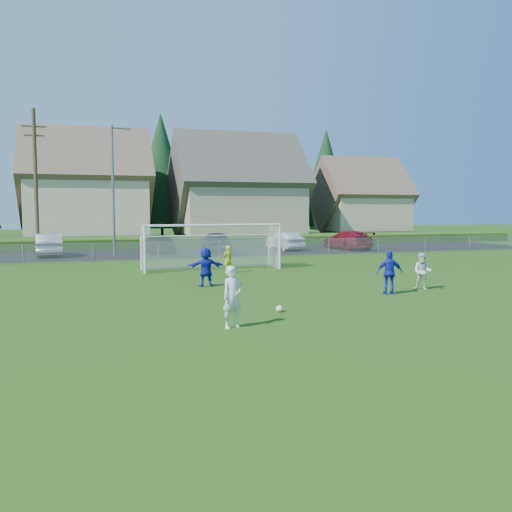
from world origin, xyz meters
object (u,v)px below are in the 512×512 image
at_px(soccer_ball, 279,309).
at_px(car_b, 49,245).
at_px(soccer_goal, 210,240).
at_px(player_white_a, 232,297).
at_px(player_white_b, 422,271).
at_px(car_e, 216,242).
at_px(car_f, 285,241).
at_px(player_blue_b, 206,267).
at_px(car_g, 347,240).
at_px(player_blue_a, 390,273).
at_px(car_d, 158,244).
at_px(goalkeeper, 228,259).

bearing_deg(soccer_ball, car_b, 108.54).
bearing_deg(soccer_goal, player_white_a, -100.86).
height_order(player_white_b, car_e, car_e).
xyz_separation_m(soccer_ball, car_b, (-8.09, 24.12, 0.68)).
bearing_deg(car_f, soccer_goal, 47.59).
bearing_deg(car_e, player_white_b, 108.04).
xyz_separation_m(player_white_b, player_blue_b, (-8.20, 3.65, 0.08)).
bearing_deg(player_white_b, car_g, 118.49).
bearing_deg(car_e, car_b, 1.63).
bearing_deg(soccer_ball, car_f, 68.55).
bearing_deg(player_white_a, player_blue_a, 7.42).
bearing_deg(car_d, soccer_ball, 85.20).
relative_size(player_blue_a, car_f, 0.40).
bearing_deg(car_g, car_f, -13.62).
height_order(player_blue_b, soccer_goal, soccer_goal).
bearing_deg(car_d, car_b, -3.82).
bearing_deg(car_f, player_white_a, 60.94).
distance_m(car_f, car_g, 5.20).
distance_m(player_white_a, player_white_b, 10.29).
distance_m(soccer_ball, player_blue_b, 6.45).
relative_size(player_blue_a, car_g, 0.33).
bearing_deg(soccer_ball, car_d, 91.28).
height_order(player_blue_b, car_d, player_blue_b).
xyz_separation_m(player_blue_b, soccer_goal, (1.69, 6.36, 0.79)).
height_order(soccer_ball, player_blue_b, player_blue_b).
xyz_separation_m(soccer_ball, car_e, (3.57, 22.87, 0.70)).
bearing_deg(car_e, player_blue_a, 102.56).
relative_size(player_white_a, car_d, 0.37).
distance_m(player_blue_a, car_e, 20.88).
bearing_deg(player_white_b, soccer_ball, -111.50).
xyz_separation_m(car_d, soccer_goal, (1.27, -11.72, 0.94)).
distance_m(player_white_b, car_f, 21.64).
relative_size(soccer_ball, player_blue_b, 0.13).
xyz_separation_m(player_blue_b, car_e, (4.53, 16.54, -0.02)).
distance_m(player_blue_a, goalkeeper, 9.54).
xyz_separation_m(soccer_ball, car_d, (-0.55, 24.42, 0.58)).
bearing_deg(soccer_goal, car_e, 74.41).
height_order(player_white_a, soccer_goal, soccer_goal).
relative_size(player_blue_a, player_blue_b, 1.02).
bearing_deg(car_d, player_blue_b, 82.59).
xyz_separation_m(car_b, car_g, (22.73, -0.78, -0.03)).
xyz_separation_m(goalkeeper, car_g, (13.48, 12.70, 0.04)).
height_order(player_white_b, goalkeeper, player_white_b).
bearing_deg(car_d, soccer_goal, 90.11).
distance_m(soccer_ball, player_blue_a, 5.76).
distance_m(player_white_a, car_b, 26.57).
xyz_separation_m(goalkeeper, car_e, (2.41, 12.23, 0.10)).
bearing_deg(car_f, car_e, 7.54).
relative_size(player_white_a, car_e, 0.36).
xyz_separation_m(player_blue_b, car_b, (-7.12, 17.79, -0.04)).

